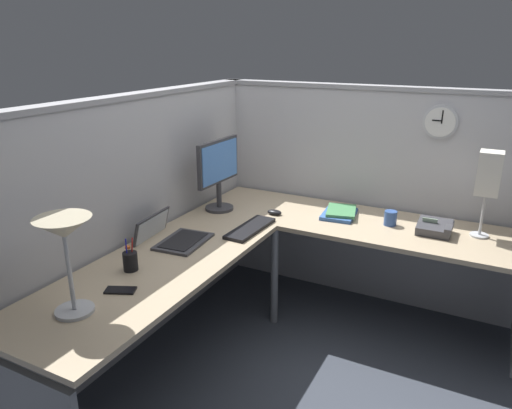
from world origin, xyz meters
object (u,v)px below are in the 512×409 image
Objects in this scene: cell_phone at (120,290)px; laptop at (169,237)px; book_stack at (340,213)px; coffee_mug at (390,218)px; desk_lamp_paper at (489,176)px; monitor at (219,169)px; computer_mouse at (274,212)px; office_phone at (436,228)px; pen_cup at (130,261)px; keyboard at (250,228)px; desk_lamp_dome at (64,236)px; wall_clock at (440,122)px.

laptop is at bearing -9.21° from cell_phone.
book_stack is 3.26× the size of coffee_mug.
book_stack is 0.59× the size of desk_lamp_paper.
monitor is 1.71m from desk_lamp_paper.
monitor is 1.22× the size of laptop.
computer_mouse reaches higher than cell_phone.
coffee_mug is (0.02, 0.28, 0.01)m from office_phone.
pen_cup is 2.10m from desk_lamp_paper.
coffee_mug is at bearing -77.74° from computer_mouse.
desk_lamp_paper is (0.93, -1.65, 0.36)m from laptop.
keyboard is 1.46m from desk_lamp_paper.
monitor reaches higher than cell_phone.
laptop is 2.28× the size of pen_cup.
desk_lamp_paper is at bearing -79.99° from computer_mouse.
keyboard reaches higher than cell_phone.
monitor is at bearing 102.06° from coffee_mug.
book_stack reaches higher than keyboard.
desk_lamp_paper is at bearing -49.91° from pen_cup.
coffee_mug reaches higher than computer_mouse.
desk_lamp_dome is 4.64× the size of coffee_mug.
cell_phone is at bearing 157.85° from book_stack.
book_stack is (0.89, -0.78, -0.00)m from laptop.
monitor reaches higher than coffee_mug.
desk_lamp_dome is (-1.22, 0.23, 0.35)m from keyboard.
keyboard is 0.91m from coffee_mug.
pen_cup reaches higher than computer_mouse.
office_phone reaches higher than computer_mouse.
monitor is 1.60× the size of book_stack.
keyboard is 4.13× the size of computer_mouse.
computer_mouse is 0.72× the size of cell_phone.
wall_clock is at bearing -47.92° from laptop.
desk_lamp_dome is 0.54m from pen_cup.
coffee_mug is at bearing -77.94° from monitor.
monitor is at bearing 100.40° from desk_lamp_paper.
monitor is 3.47× the size of cell_phone.
computer_mouse is 1.05m from office_phone.
computer_mouse is 1.32m from cell_phone.
monitor is 1.16× the size of keyboard.
keyboard is (-0.24, -0.38, -0.28)m from monitor.
coffee_mug is at bearing -30.42° from desk_lamp_dome.
computer_mouse is 0.45m from book_stack.
keyboard is at bearing 113.06° from desk_lamp_paper.
desk_lamp_dome is (-1.46, -0.14, 0.07)m from monitor.
computer_mouse is 1.35m from desk_lamp_paper.
laptop reaches higher than office_phone.
laptop is 0.79m from computer_mouse.
desk_lamp_paper reaches higher than coffee_mug.
coffee_mug is at bearing 96.76° from desk_lamp_paper.
computer_mouse is at bearing 114.49° from book_stack.
monitor is 0.53m from keyboard.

